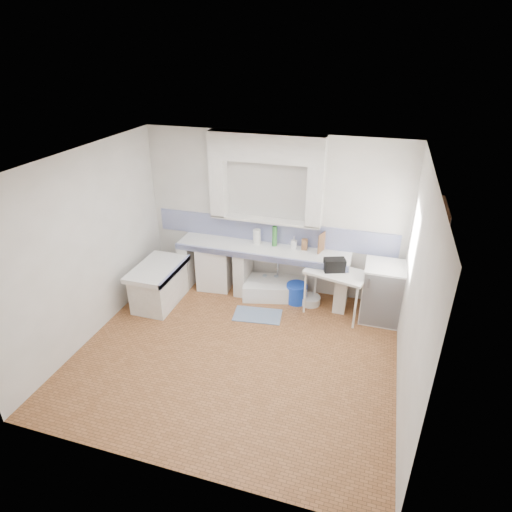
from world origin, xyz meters
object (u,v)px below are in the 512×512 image
(stove, at_px, (215,266))
(fridge, at_px, (382,292))
(side_table, at_px, (334,293))
(sink, at_px, (274,289))

(stove, relative_size, fridge, 0.85)
(stove, relative_size, side_table, 0.85)
(fridge, bearing_deg, sink, 174.74)
(sink, bearing_deg, stove, 165.12)
(side_table, bearing_deg, stove, -173.44)
(sink, bearing_deg, fridge, -18.93)
(stove, xyz_separation_m, side_table, (2.20, -0.29, -0.01))
(side_table, xyz_separation_m, fridge, (0.74, 0.11, 0.08))
(side_table, relative_size, fridge, 1.00)
(stove, height_order, side_table, stove)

